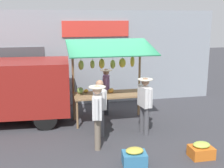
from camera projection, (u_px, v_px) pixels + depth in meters
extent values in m
plane|color=#38383D|center=(110.00, 121.00, 9.03)|extent=(40.00, 40.00, 0.00)
cube|color=#8C939E|center=(97.00, 57.00, 10.75)|extent=(9.00, 0.25, 3.40)
cube|color=red|center=(96.00, 29.00, 10.36)|extent=(2.40, 0.06, 0.56)
cube|color=#47474C|center=(18.00, 77.00, 10.15)|extent=(1.90, 0.04, 2.10)
cube|color=olive|center=(110.00, 95.00, 8.84)|extent=(2.20, 0.90, 0.05)
cylinder|color=olive|center=(77.00, 115.00, 8.34)|extent=(0.06, 0.06, 0.83)
cylinder|color=olive|center=(146.00, 110.00, 8.79)|extent=(0.06, 0.06, 0.83)
cylinder|color=olive|center=(75.00, 107.00, 9.09)|extent=(0.06, 0.06, 0.83)
cylinder|color=olive|center=(138.00, 103.00, 9.53)|extent=(0.06, 0.06, 0.83)
cylinder|color=olive|center=(73.00, 83.00, 8.92)|extent=(0.07, 0.07, 2.35)
cylinder|color=olive|center=(139.00, 80.00, 9.37)|extent=(0.07, 0.07, 2.35)
cylinder|color=olive|center=(107.00, 50.00, 8.93)|extent=(2.12, 0.06, 0.06)
cube|color=#23724C|center=(111.00, 47.00, 8.38)|extent=(2.50, 1.46, 0.39)
cylinder|color=brown|center=(133.00, 53.00, 9.10)|extent=(0.01, 0.01, 0.19)
ellipsoid|color=yellow|center=(132.00, 62.00, 9.15)|extent=(0.17, 0.20, 0.34)
cylinder|color=brown|center=(122.00, 54.00, 9.03)|extent=(0.01, 0.01, 0.25)
ellipsoid|color=yellow|center=(122.00, 63.00, 9.09)|extent=(0.21, 0.17, 0.30)
cylinder|color=brown|center=(113.00, 55.00, 9.00)|extent=(0.01, 0.01, 0.29)
ellipsoid|color=#B2CC4C|center=(113.00, 64.00, 9.06)|extent=(0.17, 0.21, 0.27)
cylinder|color=brown|center=(102.00, 55.00, 8.89)|extent=(0.01, 0.01, 0.24)
ellipsoid|color=yellow|center=(102.00, 64.00, 8.95)|extent=(0.20, 0.17, 0.31)
cylinder|color=brown|center=(92.00, 55.00, 8.88)|extent=(0.01, 0.01, 0.28)
ellipsoid|color=#B2CC4C|center=(92.00, 64.00, 8.94)|extent=(0.15, 0.18, 0.27)
cylinder|color=brown|center=(81.00, 56.00, 8.78)|extent=(0.01, 0.01, 0.28)
ellipsoid|color=#B2CC4C|center=(81.00, 65.00, 8.84)|extent=(0.17, 0.13, 0.30)
sphere|color=#729E4C|center=(80.00, 90.00, 8.82)|extent=(0.20, 0.20, 0.20)
ellipsoid|color=gold|center=(86.00, 91.00, 8.99)|extent=(0.22, 0.21, 0.10)
ellipsoid|color=orange|center=(111.00, 90.00, 8.95)|extent=(0.26, 0.25, 0.14)
cylinder|color=#232328|center=(106.00, 102.00, 9.79)|extent=(0.14, 0.14, 0.75)
cylinder|color=#232328|center=(106.00, 104.00, 9.55)|extent=(0.14, 0.14, 0.75)
cube|color=#93669E|center=(106.00, 84.00, 9.53)|extent=(0.31, 0.49, 0.53)
cylinder|color=#93669E|center=(106.00, 81.00, 9.80)|extent=(0.09, 0.09, 0.49)
cylinder|color=#93669E|center=(106.00, 85.00, 9.24)|extent=(0.09, 0.09, 0.49)
sphere|color=#A87A5B|center=(106.00, 72.00, 9.44)|extent=(0.21, 0.21, 0.21)
cylinder|color=beige|center=(106.00, 70.00, 9.42)|extent=(0.39, 0.39, 0.02)
cylinder|color=#726656|center=(97.00, 135.00, 6.98)|extent=(0.14, 0.14, 0.78)
cylinder|color=#726656|center=(98.00, 131.00, 7.24)|extent=(0.14, 0.14, 0.78)
cube|color=silver|center=(97.00, 106.00, 6.96)|extent=(0.32, 0.51, 0.55)
cylinder|color=silver|center=(97.00, 109.00, 6.67)|extent=(0.09, 0.09, 0.51)
cylinder|color=silver|center=(98.00, 102.00, 7.25)|extent=(0.09, 0.09, 0.51)
sphere|color=tan|center=(97.00, 90.00, 6.87)|extent=(0.21, 0.21, 0.21)
cylinder|color=beige|center=(97.00, 87.00, 6.86)|extent=(0.41, 0.41, 0.02)
cylinder|color=#4C4C51|center=(146.00, 121.00, 7.89)|extent=(0.14, 0.14, 0.78)
cylinder|color=#4C4C51|center=(142.00, 118.00, 8.13)|extent=(0.14, 0.14, 0.78)
cube|color=silver|center=(145.00, 97.00, 7.86)|extent=(0.28, 0.50, 0.55)
cylinder|color=silver|center=(150.00, 99.00, 7.59)|extent=(0.09, 0.09, 0.51)
cylinder|color=silver|center=(140.00, 93.00, 8.13)|extent=(0.09, 0.09, 0.51)
sphere|color=#8C664C|center=(145.00, 82.00, 7.77)|extent=(0.21, 0.21, 0.21)
cylinder|color=beige|center=(145.00, 79.00, 7.76)|extent=(0.41, 0.41, 0.02)
cylinder|color=#4C4C51|center=(102.00, 123.00, 7.80)|extent=(0.14, 0.14, 0.76)
cylinder|color=#4C4C51|center=(98.00, 120.00, 8.03)|extent=(0.14, 0.14, 0.76)
cube|color=silver|center=(100.00, 99.00, 7.77)|extent=(0.30, 0.49, 0.54)
cylinder|color=silver|center=(104.00, 101.00, 7.51)|extent=(0.09, 0.09, 0.49)
cylinder|color=silver|center=(96.00, 95.00, 8.03)|extent=(0.09, 0.09, 0.49)
sphere|color=#A87A5B|center=(100.00, 84.00, 7.68)|extent=(0.21, 0.21, 0.21)
cylinder|color=black|center=(46.00, 119.00, 8.28)|extent=(0.67, 0.22, 0.66)
cylinder|color=black|center=(48.00, 102.00, 9.88)|extent=(0.67, 0.22, 0.66)
cube|color=teal|center=(134.00, 159.00, 6.32)|extent=(0.56, 0.47, 0.28)
ellipsoid|color=gold|center=(135.00, 151.00, 6.28)|extent=(0.39, 0.31, 0.12)
cube|color=#D1661E|center=(201.00, 152.00, 6.66)|extent=(0.53, 0.42, 0.26)
ellipsoid|color=#B2CC4C|center=(202.00, 145.00, 6.62)|extent=(0.40, 0.31, 0.12)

